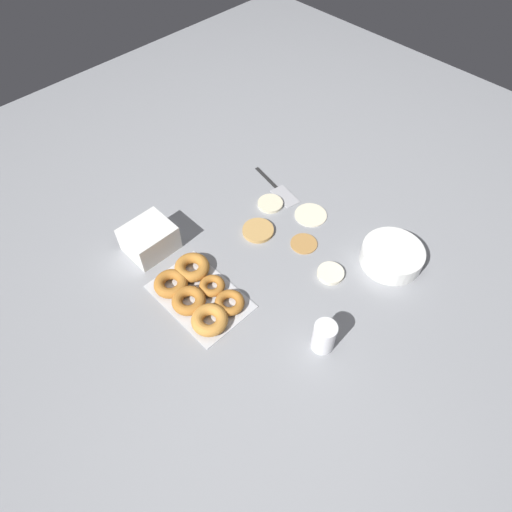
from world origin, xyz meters
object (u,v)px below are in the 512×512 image
object	(u,v)px
pancake_1	(258,230)
paper_cup	(324,337)
pancake_2	(270,204)
donut_tray	(197,293)
pancake_4	(304,243)
pancake_0	(331,273)
pancake_3	(311,215)
container_stack	(149,239)
batter_bowl	(392,256)
spatula	(281,192)

from	to	relation	value
pancake_1	paper_cup	size ratio (longest dim) A/B	1.05
pancake_2	donut_tray	xyz separation A→B (m)	(0.13, -0.46, 0.01)
pancake_4	paper_cup	bearing A→B (deg)	-40.35
pancake_0	pancake_4	size ratio (longest dim) A/B	0.94
pancake_1	pancake_3	xyz separation A→B (m)	(0.08, 0.19, -0.00)
container_stack	donut_tray	bearing A→B (deg)	-3.28
pancake_4	batter_bowl	xyz separation A→B (m)	(0.25, 0.15, 0.03)
pancake_1	pancake_4	bearing A→B (deg)	25.75
pancake_1	pancake_2	size ratio (longest dim) A/B	1.18
pancake_1	container_stack	distance (m)	0.38
pancake_4	paper_cup	world-z (taller)	paper_cup
container_stack	pancake_4	bearing A→B (deg)	47.45
pancake_3	container_stack	world-z (taller)	container_stack
donut_tray	container_stack	size ratio (longest dim) A/B	1.97
pancake_2	pancake_3	size ratio (longest dim) A/B	0.80
container_stack	pancake_2	bearing A→B (deg)	72.37
donut_tray	pancake_3	bearing A→B (deg)	88.16
pancake_1	pancake_4	distance (m)	0.17
pancake_3	container_stack	distance (m)	0.58
pancake_4	container_stack	world-z (taller)	container_stack
pancake_0	spatula	world-z (taller)	pancake_0
pancake_3	pancake_2	bearing A→B (deg)	-154.81
donut_tray	container_stack	xyz separation A→B (m)	(-0.27, 0.02, 0.03)
pancake_4	paper_cup	size ratio (longest dim) A/B	0.89
donut_tray	container_stack	bearing A→B (deg)	176.72
pancake_1	donut_tray	size ratio (longest dim) A/B	0.35
pancake_2	donut_tray	world-z (taller)	donut_tray
pancake_1	donut_tray	bearing A→B (deg)	-79.44
pancake_4	batter_bowl	bearing A→B (deg)	30.72
spatula	pancake_4	bearing A→B (deg)	-18.28
pancake_0	pancake_3	distance (m)	0.27
pancake_1	container_stack	size ratio (longest dim) A/B	0.70
pancake_3	container_stack	size ratio (longest dim) A/B	0.74
pancake_1	pancake_2	xyz separation A→B (m)	(-0.06, 0.13, -0.00)
pancake_3	container_stack	xyz separation A→B (m)	(-0.28, -0.51, 0.04)
spatula	batter_bowl	bearing A→B (deg)	13.22
pancake_2	container_stack	world-z (taller)	container_stack
pancake_3	pancake_4	xyz separation A→B (m)	(0.07, -0.12, 0.00)
pancake_4	container_stack	bearing A→B (deg)	-132.55
batter_bowl	pancake_0	bearing A→B (deg)	-119.47
pancake_2	container_stack	xyz separation A→B (m)	(-0.14, -0.44, 0.04)
pancake_0	pancake_4	world-z (taller)	pancake_0
container_stack	paper_cup	world-z (taller)	paper_cup
pancake_4	container_stack	distance (m)	0.53
pancake_3	pancake_0	bearing A→B (deg)	-34.97
pancake_2	pancake_4	world-z (taller)	pancake_2
pancake_1	donut_tray	distance (m)	0.34
spatula	paper_cup	bearing A→B (deg)	-24.99
pancake_3	paper_cup	distance (m)	0.53
donut_tray	container_stack	distance (m)	0.27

